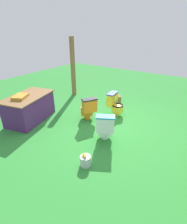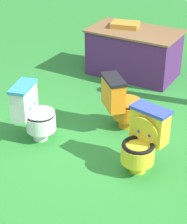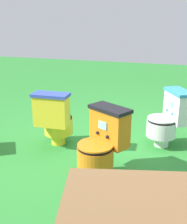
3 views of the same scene
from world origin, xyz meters
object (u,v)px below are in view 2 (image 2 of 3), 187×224
toilet_orange (121,102)px  toilet_yellow (143,140)px  toilet_white (33,112)px  vendor_table (134,52)px

toilet_orange → toilet_yellow: same height
toilet_orange → toilet_yellow: 0.90m
toilet_white → vendor_table: size_ratio=0.45×
toilet_orange → toilet_yellow: bearing=-4.1°
toilet_white → toilet_yellow: same height
toilet_orange → vendor_table: (-0.96, 1.44, 0.02)m
toilet_orange → vendor_table: vendor_table is taller
vendor_table → toilet_orange: bearing=-56.3°
toilet_yellow → vendor_table: size_ratio=0.45×
toilet_yellow → vendor_table: vendor_table is taller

